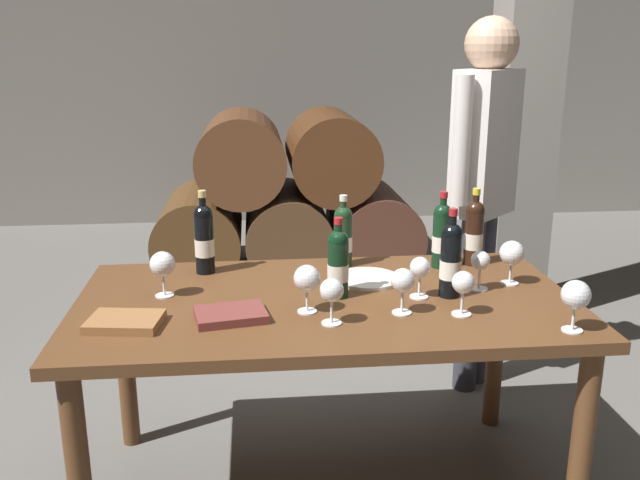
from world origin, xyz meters
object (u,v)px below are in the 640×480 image
wine_glass_2 (463,284)px  wine_bottle_1 (442,235)px  wine_glass_8 (307,279)px  leather_ledger (231,315)px  serving_plate (368,279)px  wine_glass_3 (576,296)px  sommelier_presenting (483,173)px  wine_bottle_3 (204,238)px  wine_bottle_5 (474,232)px  tasting_notebook (125,322)px  wine_glass_6 (403,282)px  wine_bottle_0 (343,235)px  wine_glass_4 (420,269)px  wine_glass_0 (163,265)px  wine_glass_5 (480,262)px  wine_glass_7 (332,292)px  wine_bottle_2 (451,259)px  dining_table (326,323)px  wine_bottle_4 (338,263)px  wine_glass_1 (512,254)px

wine_glass_2 → wine_bottle_1: bearing=82.5°
wine_glass_8 → leather_ledger: wine_glass_8 is taller
wine_bottle_1 → serving_plate: 0.36m
wine_glass_3 → sommelier_presenting: (0.08, 1.10, 0.17)m
wine_bottle_3 → wine_bottle_5: size_ratio=1.04×
tasting_notebook → serving_plate: bearing=30.8°
wine_glass_6 → wine_glass_2: bearing=-9.5°
wine_bottle_0 → sommelier_presenting: (0.69, 0.40, 0.16)m
wine_glass_4 → wine_bottle_1: bearing=63.0°
wine_bottle_5 → wine_glass_3: (0.10, -0.67, -0.02)m
wine_glass_0 → wine_glass_2: wine_glass_0 is taller
wine_bottle_0 → wine_glass_6: 0.53m
wine_glass_3 → wine_glass_5: bearing=113.5°
leather_ledger → wine_glass_7: bearing=-23.1°
wine_glass_7 → leather_ledger: 0.33m
wine_bottle_3 → serving_plate: (0.60, -0.15, -0.13)m
wine_glass_5 → wine_glass_7: 0.61m
wine_glass_3 → wine_bottle_2: bearing=131.2°
dining_table → wine_glass_6: (0.23, -0.16, 0.20)m
wine_bottle_1 → wine_bottle_4: 0.52m
sommelier_presenting → wine_glass_2: bearing=-111.5°
wine_glass_1 → wine_glass_2: 0.38m
wine_bottle_1 → wine_glass_0: 1.06m
wine_bottle_3 → leather_ledger: bearing=-77.3°
wine_glass_8 → serving_plate: bearing=48.9°
wine_bottle_1 → wine_bottle_5: (0.13, 0.02, 0.00)m
wine_glass_8 → wine_glass_7: bearing=-56.9°
leather_ledger → serving_plate: (0.49, 0.32, -0.01)m
wine_glass_2 → wine_glass_8: (-0.49, 0.07, 0.01)m
wine_glass_5 → sommelier_presenting: (0.24, 0.72, 0.18)m
wine_bottle_3 → wine_glass_3: bearing=-30.4°
wine_bottle_2 → tasting_notebook: (-1.07, -0.16, -0.12)m
wine_bottle_5 → wine_bottle_0: bearing=176.1°
wine_bottle_1 → serving_plate: bearing=-156.9°
wine_bottle_1 → wine_glass_6: 0.52m
serving_plate → wine_bottle_4: bearing=-130.5°
wine_glass_3 → leather_ledger: wine_glass_3 is taller
wine_bottle_0 → wine_bottle_4: 0.35m
wine_bottle_3 → wine_glass_2: wine_bottle_3 is taller
wine_bottle_4 → wine_glass_7: size_ratio=1.88×
wine_glass_4 → wine_bottle_4: bearing=172.4°
wine_glass_7 → leather_ledger: (-0.31, 0.07, -0.09)m
wine_glass_7 → wine_glass_8: (-0.07, 0.10, 0.01)m
wine_bottle_2 → leather_ledger: bearing=-170.0°
wine_glass_6 → tasting_notebook: bearing=-178.9°
leather_ledger → wine_glass_6: bearing=-11.2°
wine_bottle_2 → sommelier_presenting: 0.87m
wine_bottle_1 → wine_glass_3: bearing=-70.2°
wine_bottle_4 → wine_glass_2: wine_bottle_4 is taller
wine_bottle_1 → wine_glass_5: wine_bottle_1 is taller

